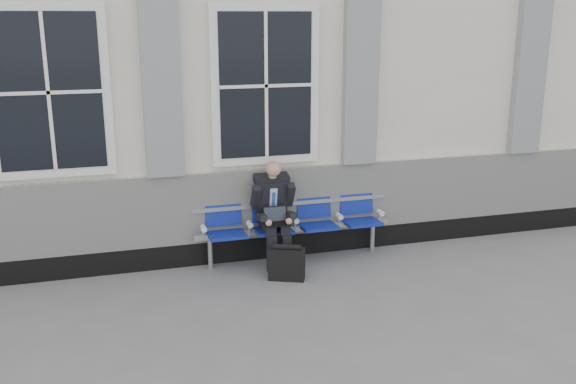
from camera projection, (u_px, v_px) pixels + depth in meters
name	position (u px, v px, depth m)	size (l,w,h in m)	color
ground	(269.00, 307.00, 7.00)	(70.00, 70.00, 0.00)	slate
station_building	(208.00, 74.00, 9.62)	(14.40, 4.40, 4.49)	silver
bench	(294.00, 218.00, 8.26)	(2.60, 0.47, 0.91)	#9EA0A3
businessman	(274.00, 209.00, 8.01)	(0.53, 0.71, 1.36)	black
briefcase	(287.00, 263.00, 7.70)	(0.47, 0.34, 0.44)	black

